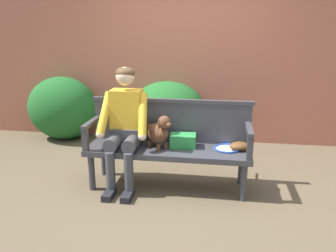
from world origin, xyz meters
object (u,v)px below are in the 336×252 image
Objects in this scene: baseball_glove at (239,146)px; sports_bag at (183,140)px; person_seated at (125,123)px; garden_bench at (168,153)px; tennis_racket at (227,147)px; dog_on_bench at (159,132)px.

baseball_glove is 0.79× the size of sports_bag.
sports_bag is (0.63, 0.09, -0.20)m from person_seated.
tennis_racket is (0.65, 0.09, 0.07)m from garden_bench.
person_seated is (-0.47, -0.02, 0.33)m from garden_bench.
sports_bag is (0.25, 0.10, -0.12)m from dog_on_bench.
person_seated reaches higher than tennis_racket.
tennis_racket is 2.05× the size of sports_bag.
garden_bench is 0.27m from dog_on_bench.
person_seated is at bearing -177.93° from garden_bench.
baseball_glove is at bearing 3.00° from person_seated.
tennis_racket reaches higher than garden_bench.
person_seated is 4.75× the size of sports_bag.
dog_on_bench is 1.75× the size of baseball_glove.
sports_bag is (-0.49, -0.02, 0.06)m from tennis_racket.
person_seated reaches higher than garden_bench.
dog_on_bench reaches higher than garden_bench.
sports_bag is (0.16, 0.07, 0.13)m from garden_bench.
garden_bench is 0.58m from person_seated.
tennis_racket is (0.74, 0.12, -0.18)m from dog_on_bench.
sports_bag is at bearing 24.50° from garden_bench.
dog_on_bench is 1.37× the size of sports_bag.
garden_bench is at bearing 18.62° from dog_on_bench.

